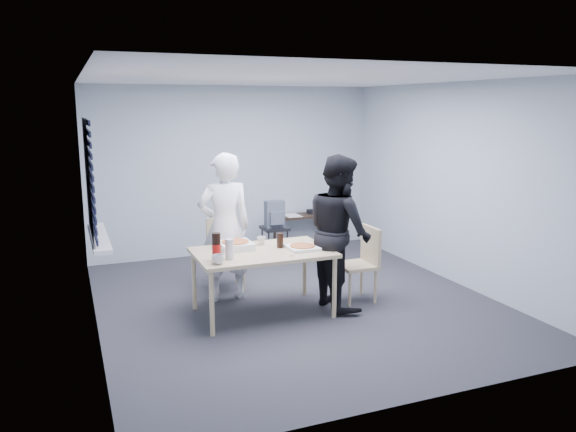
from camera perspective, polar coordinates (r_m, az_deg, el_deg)
name	(u,v)px	position (r m, az deg, el deg)	size (l,w,h in m)	color
room	(92,187)	(6.36, -19.30, 2.77)	(5.00, 5.00, 5.00)	#333338
dining_table	(263,256)	(6.22, -2.60, -4.08)	(1.49, 0.94, 0.73)	beige
chair_far	(225,248)	(7.24, -6.43, -3.21)	(0.42, 0.42, 0.89)	beige
chair_right	(363,258)	(6.76, 7.60, -4.28)	(0.42, 0.42, 0.89)	beige
person_white	(225,227)	(6.68, -6.45, -1.15)	(0.65, 0.42, 1.77)	white
person_black	(339,232)	(6.44, 5.21, -1.58)	(0.86, 0.47, 1.77)	black
side_table	(300,220)	(9.07, 1.25, -0.36)	(0.85, 0.38, 0.57)	black
stool	(275,234)	(8.41, -1.37, -1.84)	(0.37, 0.37, 0.52)	black
backpack	(275,214)	(8.34, -1.35, 0.17)	(0.28, 0.21, 0.40)	slate
pizza_box_a	(235,245)	(6.30, -5.37, -2.95)	(0.36, 0.36, 0.09)	white
pizza_box_b	(302,247)	(6.26, 1.48, -3.20)	(0.33, 0.33, 0.05)	white
mug_a	(218,259)	(5.73, -7.12, -4.39)	(0.12, 0.12, 0.10)	silver
mug_b	(261,241)	(6.47, -2.73, -2.52)	(0.10, 0.10, 0.09)	silver
cola_glass	(280,240)	(6.32, -0.82, -2.49)	(0.08, 0.08, 0.17)	black
soda_bottle	(216,247)	(5.83, -7.29, -3.18)	(0.09, 0.09, 0.29)	black
plastic_cups	(229,249)	(5.88, -5.97, -3.36)	(0.09, 0.09, 0.21)	silver
rubber_band	(292,256)	(5.99, 0.43, -4.06)	(0.05, 0.05, 0.00)	red
papers	(292,215)	(8.97, 0.43, 0.06)	(0.24, 0.33, 0.01)	white
black_box	(312,211)	(9.17, 2.43, 0.47)	(0.15, 0.11, 0.06)	black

